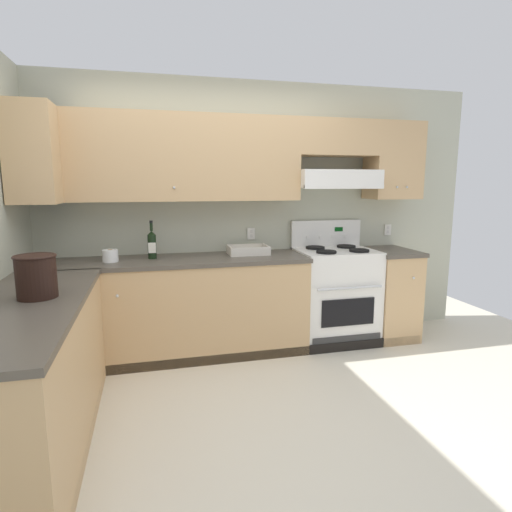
{
  "coord_description": "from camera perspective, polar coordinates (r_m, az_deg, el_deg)",
  "views": [
    {
      "loc": [
        -0.53,
        -2.55,
        1.57
      ],
      "look_at": [
        0.28,
        0.7,
        1.0
      ],
      "focal_mm": 29.7,
      "sensor_mm": 36.0,
      "label": 1
    }
  ],
  "objects": [
    {
      "name": "ground_plane",
      "position": [
        3.04,
        -2.16,
        -21.42
      ],
      "size": [
        7.04,
        7.04,
        0.0
      ],
      "primitive_type": "plane",
      "color": "beige"
    },
    {
      "name": "wall_back",
      "position": [
        4.18,
        -1.32,
        8.42
      ],
      "size": [
        4.68,
        0.57,
        2.55
      ],
      "color": "#B7BAA3",
      "rests_on": "ground_plane"
    },
    {
      "name": "counter_back_run",
      "position": [
        3.99,
        -5.96,
        -6.68
      ],
      "size": [
        3.6,
        0.65,
        0.91
      ],
      "color": "tan",
      "rests_on": "ground_plane"
    },
    {
      "name": "counter_left_run",
      "position": [
        2.87,
        -28.1,
        -14.46
      ],
      "size": [
        0.63,
        1.91,
        0.91
      ],
      "color": "tan",
      "rests_on": "ground_plane"
    },
    {
      "name": "stove",
      "position": [
        4.34,
        10.6,
        -5.09
      ],
      "size": [
        0.76,
        0.62,
        1.2
      ],
      "color": "white",
      "rests_on": "ground_plane"
    },
    {
      "name": "wine_bottle",
      "position": [
        3.9,
        -13.84,
        1.61
      ],
      "size": [
        0.08,
        0.08,
        0.34
      ],
      "color": "black",
      "rests_on": "counter_back_run"
    },
    {
      "name": "bowl",
      "position": [
        4.04,
        -1.08,
        0.63
      ],
      "size": [
        0.38,
        0.27,
        0.08
      ],
      "color": "beige",
      "rests_on": "counter_back_run"
    },
    {
      "name": "bucket",
      "position": [
        2.79,
        -27.5,
        -2.36
      ],
      "size": [
        0.24,
        0.24,
        0.26
      ],
      "color": "black",
      "rests_on": "counter_left_run"
    },
    {
      "name": "paper_towel_roll",
      "position": [
        3.85,
        -19.04,
        0.04
      ],
      "size": [
        0.13,
        0.13,
        0.11
      ],
      "color": "white",
      "rests_on": "counter_back_run"
    }
  ]
}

